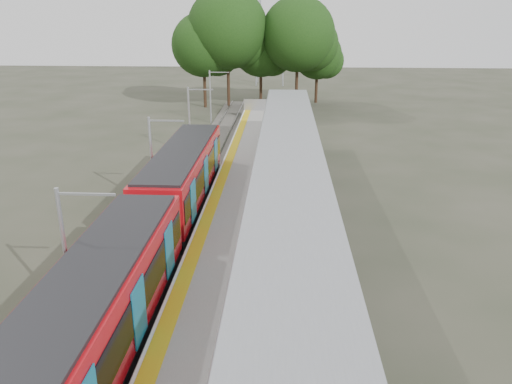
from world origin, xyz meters
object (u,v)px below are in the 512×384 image
at_px(train, 153,223).
at_px(info_pillar_far, 274,155).
at_px(bench_mid, 304,172).
at_px(litter_bin, 280,192).
at_px(bench_near, 283,283).
at_px(info_pillar_near, 297,353).
at_px(bench_far, 298,170).

xyz_separation_m(train, info_pillar_far, (5.16, 12.59, -0.29)).
xyz_separation_m(bench_mid, litter_bin, (-1.43, -3.51, -0.12)).
distance_m(bench_near, info_pillar_near, 4.33).
bearing_deg(bench_far, bench_near, -117.96).
height_order(bench_mid, litter_bin, bench_mid).
bearing_deg(train, bench_mid, 53.14).
height_order(bench_mid, bench_far, bench_mid).
bearing_deg(litter_bin, info_pillar_near, -87.63).
height_order(train, bench_far, train).
relative_size(train, bench_far, 19.39).
bearing_deg(info_pillar_near, train, 130.55).
relative_size(info_pillar_near, litter_bin, 1.79).
bearing_deg(bench_far, info_pillar_far, 98.27).
distance_m(bench_far, info_pillar_near, 18.51).
bearing_deg(litter_bin, train, -133.56).
distance_m(train, bench_mid, 11.84).
relative_size(bench_near, info_pillar_near, 0.88).
relative_size(bench_near, litter_bin, 1.57).
bearing_deg(bench_mid, litter_bin, -106.97).
bearing_deg(litter_bin, bench_far, 76.01).
xyz_separation_m(bench_near, info_pillar_far, (-0.70, 16.62, 0.23)).
bearing_deg(bench_mid, train, -121.66).
bearing_deg(info_pillar_near, litter_bin, 96.00).
relative_size(bench_mid, bench_far, 1.21).
bearing_deg(train, bench_far, 56.55).
height_order(train, bench_mid, train).
bearing_deg(bench_far, info_pillar_near, -115.92).
relative_size(bench_near, bench_mid, 0.89).
bearing_deg(info_pillar_far, info_pillar_near, -64.07).
relative_size(train, info_pillar_far, 15.75).
bearing_deg(bench_near, bench_far, 100.92).
distance_m(train, bench_near, 7.13).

